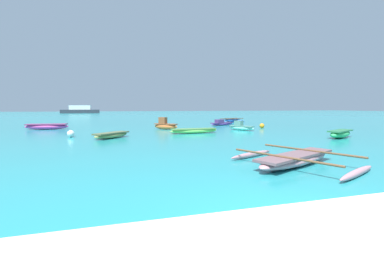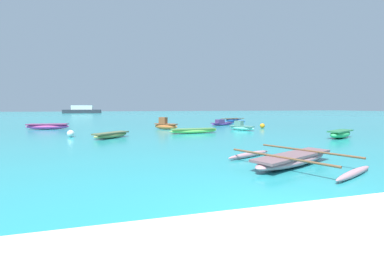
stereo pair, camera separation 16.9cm
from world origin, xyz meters
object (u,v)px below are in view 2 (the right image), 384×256
Objects in this scene: moored_boat_0 at (48,126)px; moored_boat_1 at (233,120)px; moored_boat_2 at (241,127)px; moored_boat_8 at (293,159)px; mooring_buoy_0 at (262,126)px; moored_boat_7 at (340,134)px; moored_boat_4 at (111,135)px; distant_ferry at (82,110)px; moored_boat_6 at (222,123)px; mooring_buoy_1 at (71,134)px; moored_boat_3 at (165,125)px; moored_boat_5 at (194,131)px.

moored_boat_1 is (19.91, 5.52, -0.03)m from moored_boat_0.
moored_boat_2 is (-4.06, -10.70, 0.04)m from moored_boat_1.
mooring_buoy_0 is at bearing 39.00° from moored_boat_8.
moored_boat_8 is (-7.71, -5.73, -0.06)m from moored_boat_7.
moored_boat_0 reaches higher than moored_boat_4.
moored_boat_7 is at bearing -27.02° from moored_boat_1.
distant_ferry is at bearing 101.46° from moored_boat_0.
moored_boat_8 is (-4.79, -18.14, -0.02)m from moored_boat_6.
distant_ferry is at bearing 178.90° from moored_boat_1.
moored_boat_2 reaches higher than moored_boat_6.
moored_boat_1 is 17.31m from moored_boat_7.
moored_boat_4 is at bearing -26.93° from mooring_buoy_1.
mooring_buoy_0 is 0.99× the size of mooring_buoy_1.
moored_boat_4 is at bearing -71.91° from moored_boat_1.
distant_ferry is (-25.74, 57.17, 0.77)m from moored_boat_1.
moored_boat_6 is at bearing 76.84° from moored_boat_7.
moored_boat_4 is 2.84m from mooring_buoy_1.
moored_boat_8 is at bearing -51.11° from mooring_buoy_1.
moored_boat_1 is 0.34× the size of distant_ferry.
mooring_buoy_1 is at bearing -59.76° from moored_boat_0.
moored_boat_1 is 12.94m from moored_boat_3.
mooring_buoy_0 is (8.73, -1.23, -0.15)m from moored_boat_3.
moored_boat_3 is 0.46× the size of moored_boat_8.
distant_ferry is (-11.39, 70.75, 0.81)m from moored_boat_4.
moored_boat_3 is at bearing 5.50° from moored_boat_4.
moored_boat_2 is at bearing -11.95° from moored_boat_0.
moored_boat_0 is 0.97× the size of moored_boat_5.
moored_boat_2 is 3.04m from mooring_buoy_0.
distant_ferry is (-15.70, 65.34, 0.64)m from moored_boat_3.
moored_boat_0 is 1.33× the size of moored_boat_7.
moored_boat_4 is 11.27m from moored_boat_8.
moored_boat_1 reaches higher than moored_boat_4.
moored_boat_4 is (-10.29, -2.89, -0.07)m from moored_boat_2.
moored_boat_0 is at bearing 145.53° from moored_boat_5.
moored_boat_8 is 10.08× the size of mooring_buoy_0.
distant_ferry is at bearing 99.67° from moored_boat_5.
moored_boat_7 is 0.24× the size of distant_ferry.
moored_boat_5 is 1.37× the size of moored_boat_7.
moored_boat_6 is 12.75m from moored_boat_7.
moored_boat_8 is (6.13, -9.45, 0.00)m from moored_boat_4.
moored_boat_7 is (8.08, -5.19, 0.07)m from moored_boat_5.
moored_boat_5 is at bearing 67.82° from moored_boat_8.
mooring_buoy_0 is 0.04× the size of distant_ferry.
moored_boat_3 is 0.18× the size of distant_ferry.
distant_ferry is at bearing 110.16° from mooring_buoy_0.
moored_boat_8 is at bearing -48.60° from moored_boat_2.
moored_boat_3 is at bearing -76.19° from moored_boat_1.
moored_boat_4 is at bearing -49.27° from moored_boat_0.
moored_boat_0 is at bearing -138.06° from moored_boat_2.
mooring_buoy_0 is (-1.30, -9.40, -0.01)m from moored_boat_1.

